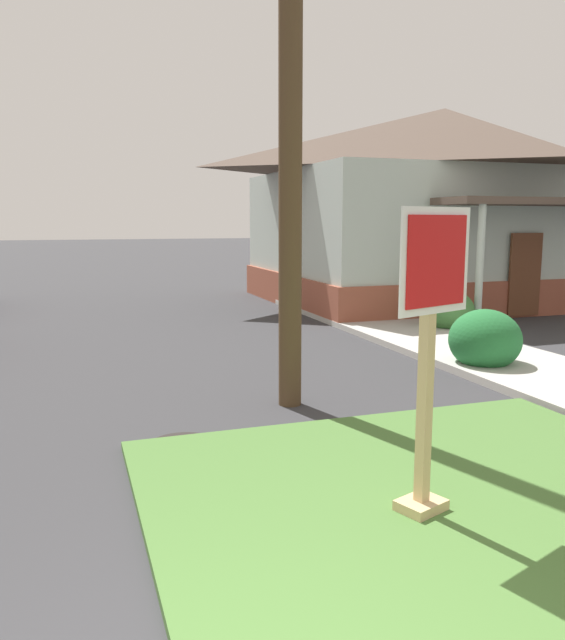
% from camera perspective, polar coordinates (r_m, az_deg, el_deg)
% --- Properties ---
extents(grass_corner_patch, '(5.02, 5.31, 0.08)m').
position_cam_1_polar(grass_corner_patch, '(5.31, 17.91, -17.20)').
color(grass_corner_patch, '#477033').
rests_on(grass_corner_patch, ground).
extents(sidewalk_strip, '(2.20, 17.44, 0.12)m').
position_cam_1_polar(sidewalk_strip, '(10.75, 19.95, -3.81)').
color(sidewalk_strip, '#B2AFA8').
rests_on(sidewalk_strip, ground).
extents(stop_sign, '(0.74, 0.39, 2.37)m').
position_cam_1_polar(stop_sign, '(4.91, 13.09, -3.87)').
color(stop_sign, tan).
rests_on(stop_sign, grass_corner_patch).
extents(manhole_cover, '(0.70, 0.70, 0.02)m').
position_cam_1_polar(manhole_cover, '(6.86, -9.10, -11.03)').
color(manhole_cover, black).
rests_on(manhole_cover, ground).
extents(utility_pole, '(1.59, 0.29, 9.31)m').
position_cam_1_polar(utility_pole, '(8.22, 0.74, 26.71)').
color(utility_pole, '#4C3823').
rests_on(utility_pole, ground).
extents(corner_house, '(10.31, 9.01, 5.52)m').
position_cam_1_polar(corner_house, '(19.27, 14.26, 10.20)').
color(corner_house, brown).
rests_on(corner_house, ground).
extents(shrub_near_porch, '(1.07, 1.07, 0.90)m').
position_cam_1_polar(shrub_near_porch, '(13.78, 14.86, 0.81)').
color(shrub_near_porch, '#3C7236').
rests_on(shrub_near_porch, ground).
extents(shrub_by_curb, '(1.13, 1.13, 0.97)m').
position_cam_1_polar(shrub_by_curb, '(10.40, 17.90, -1.72)').
color(shrub_by_curb, '#246D34').
rests_on(shrub_by_curb, ground).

